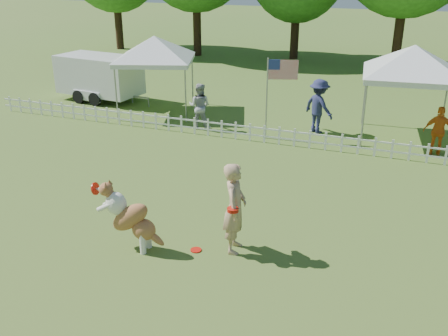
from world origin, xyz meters
name	(u,v)px	position (x,y,z in m)	size (l,w,h in m)	color
ground	(178,250)	(0.00, 0.00, 0.00)	(120.00, 120.00, 0.00)	#396620
picket_fence	(272,135)	(0.00, 7.00, 0.30)	(22.00, 0.08, 0.60)	white
handler	(235,208)	(1.07, 0.45, 0.96)	(0.70, 0.46, 1.91)	tan
dog	(131,217)	(-0.92, -0.24, 0.71)	(1.37, 0.46, 1.42)	brown
frisbee_on_turf	(196,250)	(0.34, 0.12, 0.01)	(0.23, 0.23, 0.02)	red
canopy_tent_left	(156,75)	(-5.27, 9.05, 1.44)	(2.79, 2.79, 2.88)	silver
canopy_tent_right	(409,94)	(3.98, 9.06, 1.52)	(2.94, 2.94, 3.04)	silver
cargo_trailer	(100,78)	(-8.40, 9.82, 0.96)	(4.36, 1.92, 1.92)	silver
flag_pole	(267,99)	(-0.34, 7.45, 1.35)	(1.04, 0.11, 2.70)	gray
spectator_a	(200,106)	(-2.84, 7.67, 0.81)	(0.79, 0.61, 1.62)	#9C9DA1
spectator_b	(319,106)	(1.15, 8.73, 0.93)	(1.20, 0.69, 1.86)	#222548
spectator_c	(439,131)	(5.00, 7.85, 0.76)	(0.89, 0.37, 1.52)	orange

